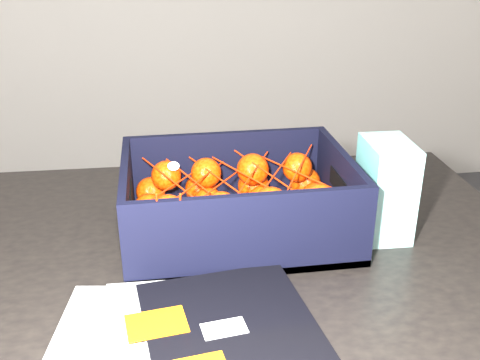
{
  "coord_description": "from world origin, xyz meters",
  "views": [
    {
      "loc": [
        -0.02,
        -0.86,
        1.22
      ],
      "look_at": [
        0.1,
        -0.06,
        0.86
      ],
      "focal_mm": 42.2,
      "sensor_mm": 36.0,
      "label": 1
    }
  ],
  "objects": [
    {
      "name": "mesh_net",
      "position": [
        0.09,
        -0.04,
        0.85
      ],
      "size": [
        0.3,
        0.24,
        0.09
      ],
      "color": "red",
      "rests_on": "clementine_heap"
    },
    {
      "name": "magazine_stack",
      "position": [
        -0.01,
        -0.31,
        0.76
      ],
      "size": [
        0.37,
        0.31,
        0.02
      ],
      "color": "beige",
      "rests_on": "table"
    },
    {
      "name": "produce_crate",
      "position": [
        0.1,
        -0.03,
        0.79
      ],
      "size": [
        0.37,
        0.28,
        0.13
      ],
      "color": "#906042",
      "rests_on": "table"
    },
    {
      "name": "table",
      "position": [
        -0.01,
        -0.11,
        0.65
      ],
      "size": [
        1.22,
        0.84,
        0.75
      ],
      "color": "black",
      "rests_on": "ground"
    },
    {
      "name": "clementine_heap",
      "position": [
        0.1,
        -0.03,
        0.8
      ],
      "size": [
        0.35,
        0.26,
        0.1
      ],
      "color": "#F03905",
      "rests_on": "produce_crate"
    },
    {
      "name": "retail_carton",
      "position": [
        0.34,
        -0.07,
        0.83
      ],
      "size": [
        0.08,
        0.11,
        0.16
      ],
      "primitive_type": "cube",
      "rotation": [
        0.0,
        0.0,
        -0.04
      ],
      "color": "white",
      "rests_on": "table"
    }
  ]
}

